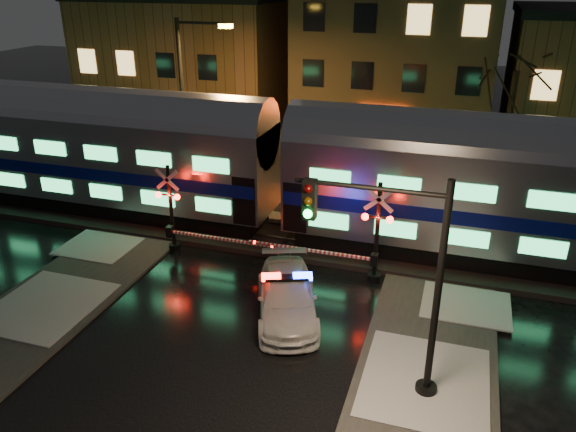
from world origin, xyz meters
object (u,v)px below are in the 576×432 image
object	(u,v)px
traffic_light	(399,284)
streetlight	(188,96)
police_car	(287,297)
crossing_signal_right	(366,242)
crossing_signal_left	(179,219)

from	to	relation	value
traffic_light	streetlight	distance (m)	17.56
police_car	crossing_signal_right	world-z (taller)	crossing_signal_right
crossing_signal_right	crossing_signal_left	size ratio (longest dim) A/B	1.06
crossing_signal_left	traffic_light	size ratio (longest dim) A/B	0.83
crossing_signal_right	streetlight	size ratio (longest dim) A/B	0.64
police_car	streetlight	distance (m)	13.60
police_car	crossing_signal_left	bearing A→B (deg)	131.07
crossing_signal_left	streetlight	distance (m)	8.05
police_car	crossing_signal_right	bearing A→B (deg)	35.35
police_car	crossing_signal_right	distance (m)	3.84
crossing_signal_right	streetlight	bearing A→B (deg)	147.42
crossing_signal_right	traffic_light	bearing A→B (deg)	-72.56
crossing_signal_left	traffic_light	xyz separation A→B (m)	(9.55, -5.74, 1.84)
crossing_signal_right	police_car	bearing A→B (deg)	-124.27
police_car	crossing_signal_left	world-z (taller)	crossing_signal_left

